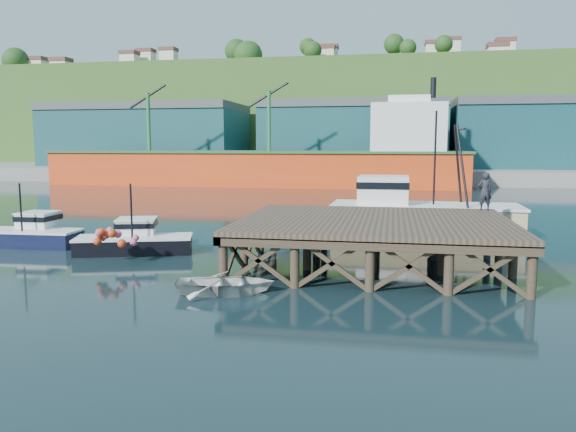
% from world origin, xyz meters
% --- Properties ---
extents(ground, '(300.00, 300.00, 0.00)m').
position_xyz_m(ground, '(0.00, 0.00, 0.00)').
color(ground, black).
rests_on(ground, ground).
extents(wharf, '(12.00, 10.00, 2.62)m').
position_xyz_m(wharf, '(5.50, -0.19, 1.94)').
color(wharf, brown).
rests_on(wharf, ground).
extents(far_quay, '(160.00, 40.00, 2.00)m').
position_xyz_m(far_quay, '(0.00, 70.00, 1.00)').
color(far_quay, gray).
rests_on(far_quay, ground).
extents(warehouse_left, '(32.00, 16.00, 9.00)m').
position_xyz_m(warehouse_left, '(-35.00, 65.00, 6.50)').
color(warehouse_left, '#184A50').
rests_on(warehouse_left, far_quay).
extents(warehouse_mid, '(28.00, 16.00, 9.00)m').
position_xyz_m(warehouse_mid, '(0.00, 65.00, 6.50)').
color(warehouse_mid, '#184A50').
rests_on(warehouse_mid, far_quay).
extents(warehouse_right, '(30.00, 16.00, 9.00)m').
position_xyz_m(warehouse_right, '(30.00, 65.00, 6.50)').
color(warehouse_right, '#184A50').
rests_on(warehouse_right, far_quay).
extents(cargo_ship, '(55.50, 10.00, 13.75)m').
position_xyz_m(cargo_ship, '(-8.46, 48.00, 3.31)').
color(cargo_ship, '#ED4516').
rests_on(cargo_ship, ground).
extents(hillside, '(220.00, 50.00, 22.00)m').
position_xyz_m(hillside, '(0.00, 100.00, 11.00)').
color(hillside, '#2D511E').
rests_on(hillside, ground).
extents(boat_navy, '(5.58, 3.02, 3.45)m').
position_xyz_m(boat_navy, '(-12.99, 1.61, 0.69)').
color(boat_navy, black).
rests_on(boat_navy, ground).
extents(boat_black, '(6.14, 5.09, 3.57)m').
position_xyz_m(boat_black, '(-6.62, 0.90, 0.66)').
color(boat_black, black).
rests_on(boat_black, ground).
extents(trawler, '(11.18, 4.16, 7.44)m').
position_xyz_m(trawler, '(7.95, 8.98, 1.53)').
color(trawler, '#C6BB80').
rests_on(trawler, ground).
extents(dinghy, '(4.06, 3.26, 0.75)m').
position_xyz_m(dinghy, '(0.28, -6.00, 0.37)').
color(dinghy, silver).
rests_on(dinghy, ground).
extents(dockworker, '(0.76, 0.55, 1.94)m').
position_xyz_m(dockworker, '(10.90, 4.40, 3.09)').
color(dockworker, '#212129').
rests_on(dockworker, wharf).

